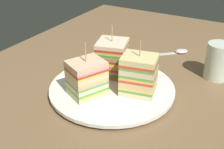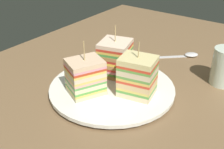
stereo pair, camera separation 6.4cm
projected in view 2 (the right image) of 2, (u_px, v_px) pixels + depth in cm
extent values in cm
cube|color=brown|center=(112.00, 95.00, 66.17)|extent=(125.64, 79.54, 1.80)
cylinder|color=white|center=(112.00, 90.00, 65.58)|extent=(17.50, 17.50, 0.66)
cylinder|color=white|center=(112.00, 88.00, 65.23)|extent=(28.23, 28.23, 0.81)
cube|color=#E0C67A|center=(115.00, 71.00, 70.22)|extent=(8.75, 8.44, 0.91)
cube|color=#9E7242|center=(110.00, 78.00, 67.32)|extent=(2.05, 6.47, 0.91)
cube|color=#529C33|center=(115.00, 69.00, 69.86)|extent=(8.75, 8.44, 0.59)
cube|color=pink|center=(115.00, 67.00, 69.58)|extent=(8.75, 8.44, 0.59)
cube|color=red|center=(115.00, 64.00, 69.30)|extent=(8.75, 8.44, 0.59)
cube|color=#E9BF8E|center=(115.00, 62.00, 68.94)|extent=(8.75, 8.44, 0.91)
cube|color=#B2844C|center=(110.00, 68.00, 66.04)|extent=(2.05, 6.47, 0.91)
cube|color=yellow|center=(115.00, 59.00, 68.58)|extent=(8.75, 8.44, 0.59)
cube|color=red|center=(115.00, 57.00, 68.30)|extent=(8.75, 8.44, 0.59)
cube|color=#E2C48A|center=(115.00, 54.00, 67.94)|extent=(8.75, 8.44, 0.91)
cube|color=#B2844C|center=(110.00, 60.00, 65.04)|extent=(2.05, 6.47, 0.91)
cube|color=#489946|center=(115.00, 51.00, 67.58)|extent=(8.75, 8.44, 0.59)
cube|color=#EEC756|center=(115.00, 49.00, 67.30)|extent=(8.75, 8.44, 0.59)
cube|color=red|center=(115.00, 46.00, 67.01)|extent=(8.75, 8.44, 0.59)
cube|color=beige|center=(115.00, 43.00, 66.65)|extent=(8.75, 8.44, 0.91)
cylinder|color=tan|center=(115.00, 33.00, 65.48)|extent=(0.24, 0.24, 3.96)
cube|color=beige|center=(86.00, 91.00, 62.54)|extent=(9.09, 8.52, 0.91)
cube|color=#B2844C|center=(101.00, 87.00, 63.98)|extent=(2.84, 5.35, 0.91)
cube|color=#E4BE59|center=(86.00, 88.00, 62.20)|extent=(9.09, 8.52, 0.52)
cube|color=#55A744|center=(86.00, 86.00, 61.95)|extent=(9.09, 8.52, 0.52)
cube|color=beige|center=(86.00, 83.00, 61.60)|extent=(9.09, 8.52, 0.91)
cube|color=#9E7242|center=(101.00, 79.00, 63.05)|extent=(2.84, 5.35, 0.91)
cube|color=#59A54E|center=(86.00, 80.00, 61.26)|extent=(9.09, 8.52, 0.52)
cube|color=#F3A69D|center=(85.00, 78.00, 61.01)|extent=(9.09, 8.52, 0.52)
cube|color=#E2C35E|center=(85.00, 76.00, 60.76)|extent=(9.09, 8.52, 0.52)
cube|color=beige|center=(85.00, 73.00, 60.42)|extent=(9.09, 8.52, 0.91)
cube|color=#B2844C|center=(100.00, 69.00, 61.86)|extent=(2.84, 5.35, 0.91)
cube|color=#E7CF5E|center=(85.00, 70.00, 60.08)|extent=(9.09, 8.52, 0.52)
cube|color=red|center=(85.00, 68.00, 59.83)|extent=(9.09, 8.52, 0.52)
cube|color=pink|center=(85.00, 65.00, 59.58)|extent=(9.09, 8.52, 0.52)
cube|color=beige|center=(85.00, 62.00, 59.24)|extent=(9.09, 8.52, 0.91)
cylinder|color=tan|center=(84.00, 51.00, 58.01)|extent=(0.24, 0.24, 4.20)
cube|color=beige|center=(137.00, 91.00, 61.93)|extent=(7.21, 8.23, 1.19)
cube|color=#9E7242|center=(122.00, 88.00, 63.22)|extent=(5.73, 1.43, 1.19)
cube|color=#5AA448|center=(137.00, 88.00, 61.51)|extent=(7.21, 8.23, 0.56)
cube|color=#E3CA60|center=(137.00, 86.00, 61.24)|extent=(7.21, 8.23, 0.56)
cube|color=#E2BE84|center=(137.00, 82.00, 60.82)|extent=(7.21, 8.23, 1.19)
cube|color=#9E7242|center=(122.00, 79.00, 62.11)|extent=(5.73, 1.43, 1.19)
cube|color=#DD422B|center=(137.00, 79.00, 60.40)|extent=(7.21, 8.23, 0.56)
cube|color=#EAC15A|center=(137.00, 76.00, 60.14)|extent=(7.21, 8.23, 0.56)
cube|color=#659F46|center=(138.00, 74.00, 59.87)|extent=(7.21, 8.23, 0.56)
cube|color=beige|center=(138.00, 70.00, 59.45)|extent=(7.21, 8.23, 1.19)
cube|color=#9E7242|center=(122.00, 67.00, 60.73)|extent=(5.73, 1.43, 1.19)
cube|color=#65A244|center=(138.00, 67.00, 59.03)|extent=(7.21, 8.23, 0.56)
cube|color=#E24228|center=(138.00, 64.00, 58.76)|extent=(7.21, 8.23, 0.56)
cube|color=beige|center=(138.00, 60.00, 58.34)|extent=(7.21, 8.23, 1.19)
cylinder|color=tan|center=(139.00, 50.00, 57.23)|extent=(0.24, 0.24, 3.41)
cube|color=silver|center=(164.00, 57.00, 81.65)|extent=(9.39, 10.27, 0.25)
ellipsoid|color=silver|center=(191.00, 55.00, 82.18)|extent=(4.59, 4.67, 1.00)
cylinder|color=#F0AE4B|center=(223.00, 75.00, 68.04)|extent=(5.57, 5.57, 4.46)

